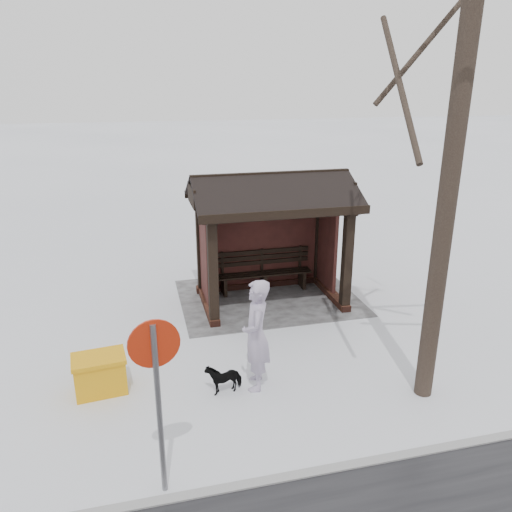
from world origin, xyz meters
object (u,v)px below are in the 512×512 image
Objects in this scene: bus_shelter at (269,211)px; road_sign at (156,372)px; dog at (224,377)px; pedestrian at (256,335)px; grit_bin at (100,374)px.

road_sign is (2.87, 5.44, -0.44)m from bus_shelter.
road_sign is (1.13, 1.95, 1.47)m from dog.
road_sign is (1.70, 1.96, 0.76)m from pedestrian.
bus_shelter is at bearing -124.63° from road_sign.
pedestrian is 2.70m from road_sign.
dog is 0.25× the size of road_sign.
pedestrian is at bearing 71.38° from bus_shelter.
dog is at bearing -75.73° from pedestrian.
road_sign is at bearing -41.24° from dog.
pedestrian is 2.11× the size of grit_bin.
bus_shelter is at bearing 142.38° from dog.
bus_shelter is at bearing -147.39° from grit_bin.
grit_bin is (2.01, -0.47, 0.08)m from dog.
bus_shelter is 4.34m from dog.
dog is 2.07m from grit_bin.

